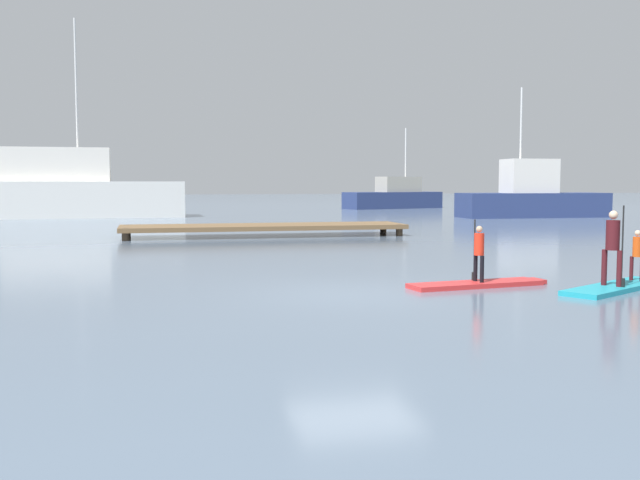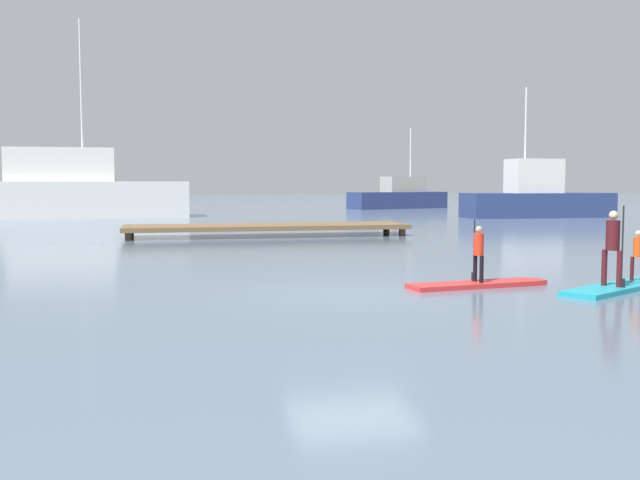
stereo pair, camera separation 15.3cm
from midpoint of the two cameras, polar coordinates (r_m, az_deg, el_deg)
The scene contains 10 objects.
ground_plane at distance 14.47m, azimuth 2.85°, elevation -4.26°, with size 240.00×240.00×0.00m, color slate.
paddleboard_near at distance 15.93m, azimuth 12.42°, elevation -3.37°, with size 3.19×1.09×0.10m.
paddler_child_solo at distance 15.86m, azimuth 12.45°, elevation -0.79°, with size 0.24×0.41×1.31m.
paddleboard_far at distance 16.36m, azimuth 22.39°, elevation -3.40°, with size 3.34×2.32×0.10m.
paddler_adult at distance 15.97m, azimuth 22.02°, elevation -0.23°, with size 0.37×0.44×1.64m.
paddler_child_front at distance 17.04m, azimuth 23.69°, elevation -0.91°, with size 0.26×0.35×1.23m.
fishing_boat_white_large at distance 48.41m, azimuth -18.39°, elevation 3.59°, with size 13.47×4.10×12.25m.
fishing_boat_green_midground at distance 48.03m, azimuth 16.53°, elevation 3.16°, with size 9.42×2.94×8.05m.
motor_boat_small_navy at distance 62.12m, azimuth 6.22°, elevation 3.37°, with size 9.05×4.81×6.75m.
floating_dock at distance 30.09m, azimuth -3.99°, elevation 1.02°, with size 11.50×2.71×0.47m.
Camera 2 is at (-3.76, -13.79, 2.21)m, focal length 41.28 mm.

